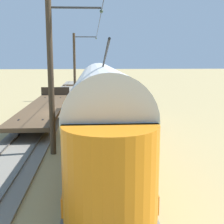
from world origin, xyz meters
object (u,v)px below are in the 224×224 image
at_px(catenary_pole_mid_near, 52,76).
at_px(flatcar_adjacent, 45,108).
at_px(catenary_pole_foreground, 75,66).
at_px(track_end_bumper, 55,101).
at_px(vintage_streetcar, 102,106).

bearing_deg(catenary_pole_mid_near, flatcar_adjacent, -78.41).
xyz_separation_m(catenary_pole_foreground, track_end_bumper, (1.85, 3.53, -3.42)).
bearing_deg(catenary_pole_foreground, flatcar_adjacent, 79.97).
distance_m(catenary_pole_foreground, catenary_pole_mid_near, 19.46).
bearing_deg(flatcar_adjacent, track_end_bumper, -90.00).
relative_size(flatcar_adjacent, track_end_bumper, 8.26).
relative_size(flatcar_adjacent, catenary_pole_foreground, 2.03).
height_order(catenary_pole_foreground, track_end_bumper, catenary_pole_foreground).
distance_m(catenary_pole_foreground, track_end_bumper, 5.25).
bearing_deg(track_end_bumper, catenary_pole_mid_near, 96.62).
bearing_deg(catenary_pole_mid_near, vintage_streetcar, -163.38).
bearing_deg(catenary_pole_foreground, catenary_pole_mid_near, 90.00).
bearing_deg(track_end_bumper, flatcar_adjacent, 90.00).
xyz_separation_m(flatcar_adjacent, catenary_pole_foreground, (-1.85, -10.45, 2.96)).
bearing_deg(catenary_pole_foreground, vintage_streetcar, 97.14).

